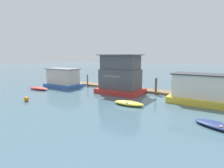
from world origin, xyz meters
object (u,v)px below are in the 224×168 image
at_px(houseboat_blue, 63,78).
at_px(houseboat_yellow, 207,90).
at_px(dinghy_red, 39,88).
at_px(houseboat_red, 120,76).
at_px(mooring_post_near_right, 63,78).
at_px(mooring_post_near_left, 87,80).
at_px(mooring_post_far_left, 156,86).
at_px(dinghy_yellow, 129,103).
at_px(buoy_orange, 26,99).
at_px(dinghy_navy, 223,127).

distance_m(houseboat_blue, houseboat_yellow, 20.73).
xyz_separation_m(houseboat_yellow, dinghy_red, (-21.69, -4.79, -1.27)).
height_order(houseboat_red, mooring_post_near_right, houseboat_red).
bearing_deg(mooring_post_near_left, houseboat_yellow, -4.87).
bearing_deg(mooring_post_far_left, mooring_post_near_right, 180.00).
height_order(dinghy_yellow, mooring_post_near_right, mooring_post_near_right).
bearing_deg(mooring_post_near_right, buoy_orange, -59.55).
bearing_deg(dinghy_yellow, mooring_post_far_left, 84.62).
bearing_deg(dinghy_navy, dinghy_red, 175.54).
height_order(houseboat_blue, houseboat_yellow, houseboat_yellow).
distance_m(houseboat_red, dinghy_red, 12.46).
bearing_deg(houseboat_blue, buoy_orange, -65.87).
distance_m(dinghy_red, mooring_post_far_left, 17.00).
bearing_deg(mooring_post_near_left, houseboat_red, -12.55).
bearing_deg(dinghy_yellow, mooring_post_near_right, 159.22).
bearing_deg(dinghy_red, houseboat_yellow, 12.46).
relative_size(houseboat_blue, dinghy_navy, 1.50).
distance_m(houseboat_yellow, mooring_post_near_left, 17.65).
bearing_deg(houseboat_blue, dinghy_yellow, -15.55).
height_order(houseboat_red, houseboat_yellow, houseboat_red).
bearing_deg(dinghy_navy, houseboat_red, 151.52).
relative_size(houseboat_blue, dinghy_red, 1.62).
xyz_separation_m(mooring_post_near_right, buoy_orange, (6.57, -11.18, -0.71)).
bearing_deg(dinghy_yellow, dinghy_red, 179.62).
bearing_deg(mooring_post_near_right, houseboat_blue, -42.60).
distance_m(dinghy_navy, mooring_post_near_right, 26.29).
relative_size(dinghy_navy, mooring_post_far_left, 1.83).
xyz_separation_m(dinghy_yellow, mooring_post_near_right, (-16.84, 6.39, 0.76)).
xyz_separation_m(houseboat_yellow, mooring_post_near_right, (-23.37, 1.50, -0.50)).
bearing_deg(houseboat_red, houseboat_blue, -175.39).
bearing_deg(houseboat_yellow, houseboat_red, -179.38).
height_order(dinghy_yellow, buoy_orange, buoy_orange).
xyz_separation_m(dinghy_red, dinghy_yellow, (15.17, -0.10, 0.02)).
xyz_separation_m(houseboat_red, dinghy_yellow, (3.83, -4.78, -2.15)).
distance_m(dinghy_red, mooring_post_near_left, 7.55).
xyz_separation_m(houseboat_red, buoy_orange, (-6.44, -9.57, -2.10)).
relative_size(dinghy_red, dinghy_navy, 0.93).
bearing_deg(houseboat_red, dinghy_yellow, -51.32).
bearing_deg(dinghy_yellow, houseboat_yellow, 36.86).
relative_size(houseboat_blue, houseboat_yellow, 0.81).
relative_size(houseboat_yellow, dinghy_yellow, 2.28).
xyz_separation_m(houseboat_yellow, mooring_post_far_left, (-5.92, 1.50, -0.38)).
bearing_deg(mooring_post_near_right, dinghy_red, -75.11).
bearing_deg(mooring_post_far_left, buoy_orange, -134.21).
relative_size(houseboat_red, dinghy_yellow, 1.82).
distance_m(houseboat_red, mooring_post_far_left, 4.88).
bearing_deg(dinghy_red, dinghy_yellow, -0.38).
distance_m(mooring_post_near_left, mooring_post_near_right, 5.78).
bearing_deg(mooring_post_near_left, buoy_orange, -85.98).
bearing_deg(buoy_orange, dinghy_red, 135.06).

